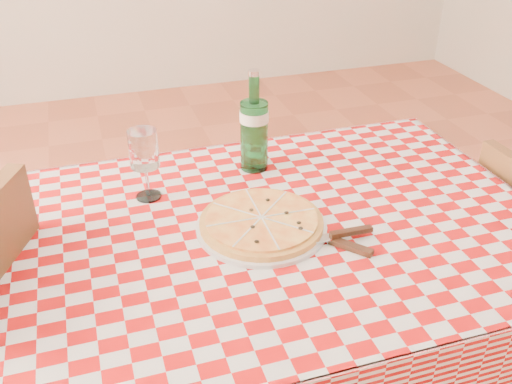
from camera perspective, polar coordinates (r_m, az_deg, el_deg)
dining_table at (r=1.39m, az=1.54°, el=-6.70°), size 1.20×0.80×0.75m
tablecloth at (r=1.34m, az=1.60°, el=-3.48°), size 1.30×0.90×0.01m
pizza_plate at (r=1.31m, az=0.54°, el=-2.98°), size 0.31×0.31×0.04m
water_bottle at (r=1.52m, az=-0.19°, el=7.10°), size 0.10×0.10×0.28m
wine_glass at (r=1.42m, az=-11.01°, el=2.68°), size 0.08×0.08×0.18m
cutlery at (r=1.28m, az=7.45°, el=-4.53°), size 0.31×0.29×0.03m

